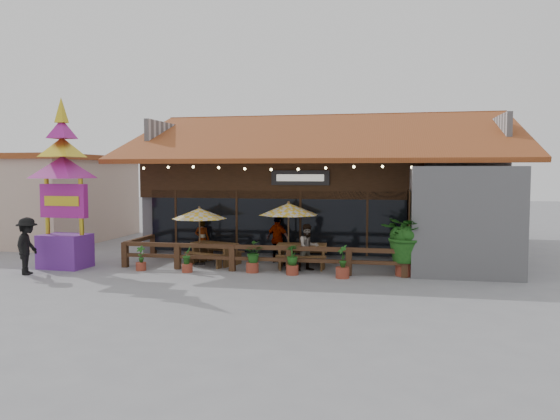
% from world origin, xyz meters
% --- Properties ---
extents(ground, '(100.00, 100.00, 0.00)m').
position_xyz_m(ground, '(0.00, 0.00, 0.00)').
color(ground, gray).
rests_on(ground, ground).
extents(restaurant_building, '(15.50, 14.73, 6.09)m').
position_xyz_m(restaurant_building, '(0.26, 6.61, 2.21)').
color(restaurant_building, '#B2B1B7').
rests_on(restaurant_building, ground).
extents(patio_railing, '(10.00, 2.60, 0.92)m').
position_xyz_m(patio_railing, '(-2.25, -0.27, 0.61)').
color(patio_railing, '#4D331B').
rests_on(patio_railing, ground).
extents(neighbor_building, '(8.40, 8.40, 4.22)m').
position_xyz_m(neighbor_building, '(-15.00, 6.00, 2.14)').
color(neighbor_building, '#C3AB93').
rests_on(neighbor_building, ground).
extents(umbrella_left, '(2.52, 2.52, 2.16)m').
position_xyz_m(umbrella_left, '(-4.07, 0.61, 1.88)').
color(umbrella_left, brown).
rests_on(umbrella_left, ground).
extents(umbrella_right, '(2.86, 2.86, 2.36)m').
position_xyz_m(umbrella_right, '(-0.81, 1.03, 2.06)').
color(umbrella_right, brown).
rests_on(umbrella_right, ground).
extents(picnic_table_left, '(2.10, 1.97, 0.81)m').
position_xyz_m(picnic_table_left, '(-3.52, 0.66, 0.54)').
color(picnic_table_left, brown).
rests_on(picnic_table_left, ground).
extents(picnic_table_right, '(1.90, 1.68, 0.85)m').
position_xyz_m(picnic_table_right, '(-0.25, 0.66, 0.57)').
color(picnic_table_right, brown).
rests_on(picnic_table_right, ground).
extents(thai_sign_tower, '(2.55, 2.55, 6.49)m').
position_xyz_m(thai_sign_tower, '(-8.54, -1.03, 3.43)').
color(thai_sign_tower, '#682895').
rests_on(thai_sign_tower, ground).
extents(tropical_plant, '(2.04, 2.15, 2.32)m').
position_xyz_m(tropical_plant, '(3.32, -0.19, 1.33)').
color(tropical_plant, brown).
rests_on(tropical_plant, ground).
extents(diner_a, '(0.59, 0.39, 1.60)m').
position_xyz_m(diner_a, '(-4.31, 1.56, 0.80)').
color(diner_a, '#382011').
rests_on(diner_a, ground).
extents(diner_b, '(1.00, 0.96, 1.62)m').
position_xyz_m(diner_b, '(0.05, 0.11, 0.81)').
color(diner_b, '#382011').
rests_on(diner_b, ground).
extents(diner_c, '(1.13, 0.89, 1.79)m').
position_xyz_m(diner_c, '(-1.30, 1.53, 0.90)').
color(diner_c, '#382011').
rests_on(diner_c, ground).
extents(pedestrian, '(1.01, 1.38, 1.91)m').
position_xyz_m(pedestrian, '(-9.03, -2.43, 0.96)').
color(pedestrian, black).
rests_on(pedestrian, ground).
extents(planter_a, '(0.35, 0.35, 0.86)m').
position_xyz_m(planter_a, '(-5.65, -1.01, 0.36)').
color(planter_a, brown).
rests_on(planter_a, ground).
extents(planter_b, '(0.36, 0.38, 0.89)m').
position_xyz_m(planter_b, '(-3.95, -1.02, 0.40)').
color(planter_b, brown).
rests_on(planter_b, ground).
extents(planter_c, '(0.84, 0.83, 1.05)m').
position_xyz_m(planter_c, '(-1.76, -0.62, 0.59)').
color(planter_c, brown).
rests_on(planter_c, ground).
extents(planter_d, '(0.53, 0.53, 1.01)m').
position_xyz_m(planter_d, '(-0.35, -0.78, 0.49)').
color(planter_d, brown).
rests_on(planter_d, ground).
extents(planter_e, '(0.44, 0.46, 1.08)m').
position_xyz_m(planter_e, '(1.34, -1.01, 0.45)').
color(planter_e, brown).
rests_on(planter_e, ground).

